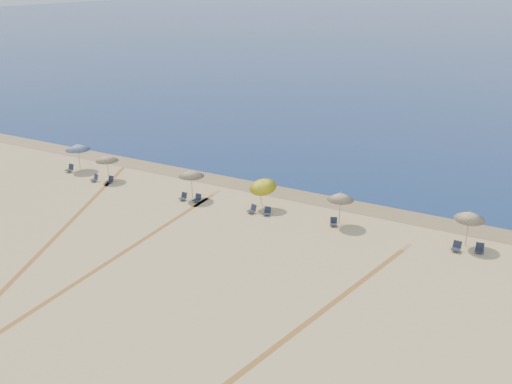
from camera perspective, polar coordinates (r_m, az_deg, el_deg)
ground at (r=29.34m, az=-19.59°, el=-15.20°), size 160.00×160.00×0.00m
ocean at (r=241.16m, az=24.78°, el=15.70°), size 500.00×500.00×0.00m
wet_sand at (r=46.35m, az=2.35°, el=0.11°), size 500.00×500.00×0.00m
umbrella_0 at (r=53.36m, az=-17.83°, el=4.43°), size 2.24×2.24×2.50m
umbrella_1 at (r=50.01m, az=-15.06°, el=3.40°), size 1.99×1.99×2.32m
umbrella_2 at (r=44.53m, az=-6.66°, el=1.96°), size 2.07×2.07×2.45m
umbrella_3 at (r=42.36m, az=0.67°, el=0.79°), size 2.12×2.18×2.54m
umbrella_4 at (r=39.93m, az=8.68°, el=-0.42°), size 1.93×1.93×2.51m
umbrella_5 at (r=38.92m, az=21.09°, el=-2.26°), size 1.97×2.01×2.53m
chair_0 at (r=53.52m, az=-18.55°, el=2.31°), size 0.60×0.69×0.69m
chair_1 at (r=50.39m, az=-16.21°, el=1.36°), size 0.63×0.69×0.61m
chair_2 at (r=49.70m, az=-14.74°, el=1.22°), size 0.53×0.61×0.59m
chair_3 at (r=44.79m, az=-7.47°, el=-0.49°), size 0.49×0.58×0.60m
chair_4 at (r=44.29m, az=-6.03°, el=-0.66°), size 0.53×0.62×0.63m
chair_5 at (r=42.05m, az=-0.38°, el=-1.79°), size 0.68×0.74×0.63m
chair_6 at (r=41.70m, az=1.16°, el=-2.02°), size 0.61×0.68×0.61m
chair_7 at (r=40.34m, az=7.97°, el=-3.09°), size 0.66×0.72×0.60m
chair_8 at (r=38.73m, az=19.89°, el=-5.31°), size 0.59×0.68×0.65m
chair_9 at (r=39.04m, az=21.97°, el=-5.41°), size 0.59×0.67×0.63m
tire_tracks at (r=35.38m, az=-12.16°, el=-7.59°), size 55.39×42.94×0.00m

